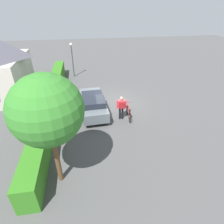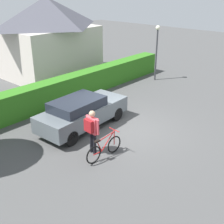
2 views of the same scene
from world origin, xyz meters
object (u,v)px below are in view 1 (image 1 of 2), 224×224
(tree_kerbside, at_px, (47,111))
(parked_car_near, at_px, (93,103))
(person_rider, at_px, (121,106))
(street_lamp, at_px, (72,55))
(bicycle, at_px, (128,113))

(tree_kerbside, bearing_deg, parked_car_near, -18.50)
(person_rider, distance_m, street_lamp, 9.77)
(street_lamp, bearing_deg, person_rider, -159.99)
(person_rider, height_order, tree_kerbside, tree_kerbside)
(parked_car_near, height_order, street_lamp, street_lamp)
(street_lamp, xyz_separation_m, tree_kerbside, (-13.60, 0.42, 1.36))
(parked_car_near, relative_size, person_rider, 2.55)
(parked_car_near, bearing_deg, bicycle, -115.90)
(person_rider, bearing_deg, bicycle, -82.50)
(street_lamp, distance_m, tree_kerbside, 13.67)
(person_rider, relative_size, tree_kerbside, 0.34)
(tree_kerbside, bearing_deg, street_lamp, -1.76)
(person_rider, distance_m, tree_kerbside, 6.40)
(person_rider, bearing_deg, street_lamp, 20.01)
(person_rider, xyz_separation_m, tree_kerbside, (-4.49, 3.73, 2.62))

